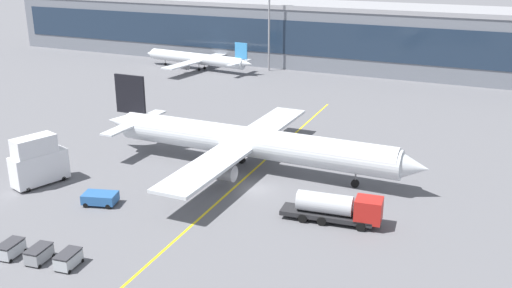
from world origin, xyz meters
TOP-DOWN VIEW (x-y plane):
  - ground_plane at (0.00, 0.00)m, footprint 700.00×700.00m
  - apron_lead_in_line at (-2.62, 2.00)m, footprint 3.72×79.94m
  - terminal_building at (-16.56, 77.71)m, footprint 182.91×18.79m
  - main_airliner at (-3.31, 5.52)m, footprint 45.79×36.43m
  - fuel_tanker at (11.87, -4.52)m, footprint 11.01×3.67m
  - catering_lift at (-24.96, -9.94)m, footprint 4.38×7.23m
  - pushback_tug at (-14.19, -11.55)m, footprint 4.30×3.30m
  - baggage_cart_1 at (-14.43, -24.47)m, footprint 1.92×2.83m
  - baggage_cart_2 at (-11.26, -24.05)m, footprint 1.92×2.83m
  - baggage_cart_3 at (-8.08, -23.63)m, footprint 1.92×2.83m
  - commuter_jet_near at (-43.12, 59.53)m, footprint 31.33×25.10m
  - apron_light_mast_0 at (-26.90, 65.75)m, footprint 2.80×0.50m

SIDE VIEW (x-z plane):
  - ground_plane at x=0.00m, z-range 0.00..0.00m
  - apron_lead_in_line at x=-2.62m, z-range 0.00..0.01m
  - baggage_cart_1 at x=-14.43m, z-range 0.04..1.52m
  - baggage_cart_2 at x=-11.26m, z-range 0.04..1.52m
  - baggage_cart_3 at x=-8.08m, z-range 0.04..1.52m
  - pushback_tug at x=-14.19m, z-range 0.15..1.55m
  - fuel_tanker at x=11.87m, z-range 0.12..3.37m
  - commuter_jet_near at x=-43.12m, z-range -1.07..6.45m
  - catering_lift at x=-24.96m, z-range -0.08..6.22m
  - main_airliner at x=-3.31m, z-range -1.69..9.47m
  - terminal_building at x=-16.56m, z-range 0.02..15.19m
  - apron_light_mast_0 at x=-26.90m, z-range 1.99..25.70m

